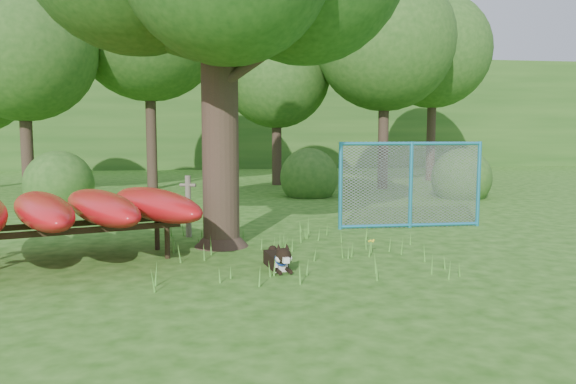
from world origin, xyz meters
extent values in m
plane|color=#205110|center=(0.00, 0.00, 0.00)|extent=(80.00, 80.00, 0.00)
cylinder|color=#32241B|center=(-0.89, 1.78, 2.47)|extent=(0.80, 0.80, 4.93)
cone|color=#32241B|center=(-0.89, 1.78, 0.25)|extent=(1.20, 1.20, 0.49)
cylinder|color=#32241B|center=(-0.33, 1.59, 3.16)|extent=(1.40, 0.21, 1.05)
cylinder|color=#32241B|center=(-1.30, 2.12, 3.55)|extent=(0.89, 0.97, 1.01)
cylinder|color=#685F4E|center=(-1.49, 2.74, 0.59)|extent=(0.14, 0.14, 1.17)
cylinder|color=#685F4E|center=(-1.49, 2.74, 0.99)|extent=(0.32, 0.18, 0.06)
cylinder|color=black|center=(-1.77, 0.93, 0.26)|extent=(0.10, 0.10, 0.52)
cylinder|color=black|center=(-1.98, 1.63, 0.26)|extent=(0.10, 0.10, 0.52)
cube|color=black|center=(-3.06, 0.53, 0.54)|extent=(3.01, 1.00, 0.08)
cube|color=black|center=(-3.28, 1.23, 0.54)|extent=(3.01, 1.00, 0.08)
ellipsoid|color=red|center=(-3.57, 0.76, 0.83)|extent=(1.90, 3.16, 0.50)
ellipsoid|color=red|center=(-2.77, 1.00, 0.83)|extent=(1.99, 3.14, 0.50)
ellipsoid|color=red|center=(-1.98, 1.25, 0.83)|extent=(2.08, 3.11, 0.50)
cube|color=black|center=(-0.15, 0.11, 0.10)|extent=(0.31, 0.63, 0.21)
cube|color=white|center=(-0.11, -0.14, 0.10)|extent=(0.21, 0.15, 0.19)
sphere|color=black|center=(-0.08, -0.30, 0.26)|extent=(0.23, 0.23, 0.23)
cube|color=white|center=(-0.07, -0.40, 0.23)|extent=(0.10, 0.13, 0.08)
sphere|color=white|center=(-0.15, -0.33, 0.23)|extent=(0.10, 0.10, 0.10)
sphere|color=white|center=(-0.01, -0.31, 0.23)|extent=(0.10, 0.10, 0.10)
cone|color=black|center=(-0.15, -0.27, 0.38)|extent=(0.08, 0.10, 0.11)
cone|color=black|center=(-0.03, -0.26, 0.38)|extent=(0.11, 0.11, 0.11)
cylinder|color=black|center=(-0.17, -0.28, 0.04)|extent=(0.10, 0.27, 0.06)
cylinder|color=black|center=(-0.01, -0.26, 0.04)|extent=(0.10, 0.27, 0.06)
sphere|color=black|center=(-0.15, 0.44, 0.19)|extent=(0.14, 0.14, 0.14)
torus|color=#163BAA|center=(-0.09, -0.23, 0.21)|extent=(0.22, 0.09, 0.22)
cylinder|color=teal|center=(1.57, 3.14, 0.90)|extent=(0.08, 0.08, 1.79)
cylinder|color=teal|center=(3.06, 3.13, 0.90)|extent=(0.08, 0.08, 1.79)
cylinder|color=teal|center=(4.56, 3.12, 0.90)|extent=(0.08, 0.08, 1.79)
cylinder|color=teal|center=(3.06, 3.13, 1.75)|extent=(2.99, 0.08, 0.07)
cylinder|color=teal|center=(3.06, 3.13, 0.05)|extent=(2.99, 0.08, 0.07)
plane|color=gray|center=(3.06, 3.13, 0.90)|extent=(2.99, 0.01, 2.99)
cylinder|color=#519932|center=(1.54, 0.85, 0.10)|extent=(0.02, 0.02, 0.20)
sphere|color=yellow|center=(1.54, 0.85, 0.20)|extent=(0.04, 0.04, 0.04)
sphere|color=yellow|center=(1.58, 0.87, 0.21)|extent=(0.04, 0.04, 0.04)
sphere|color=yellow|center=(1.52, 0.88, 0.19)|extent=(0.04, 0.04, 0.04)
sphere|color=yellow|center=(1.56, 0.82, 0.20)|extent=(0.04, 0.04, 0.04)
sphere|color=yellow|center=(1.52, 0.83, 0.21)|extent=(0.04, 0.04, 0.04)
cylinder|color=#32241B|center=(-6.50, 10.00, 2.10)|extent=(0.36, 0.36, 4.20)
sphere|color=#28521A|center=(-6.50, 10.00, 4.50)|extent=(4.40, 4.40, 4.40)
cylinder|color=#32241B|center=(-3.00, 12.00, 2.62)|extent=(0.36, 0.36, 5.25)
sphere|color=#28521A|center=(-3.00, 12.00, 5.62)|extent=(5.20, 5.20, 5.20)
cylinder|color=#32241B|center=(1.50, 13.00, 1.92)|extent=(0.36, 0.36, 3.85)
sphere|color=#28521A|center=(1.50, 13.00, 4.12)|extent=(4.00, 4.00, 4.00)
cylinder|color=#32241B|center=(5.00, 11.00, 2.38)|extent=(0.36, 0.36, 4.76)
sphere|color=#28521A|center=(5.00, 11.00, 5.10)|extent=(4.80, 4.80, 4.80)
cylinder|color=#32241B|center=(8.00, 14.00, 2.45)|extent=(0.36, 0.36, 4.90)
sphere|color=#28521A|center=(8.00, 14.00, 5.25)|extent=(4.60, 4.60, 4.60)
sphere|color=#28521A|center=(-5.00, 7.50, 0.00)|extent=(1.80, 1.80, 1.80)
sphere|color=#28521A|center=(6.50, 8.00, 0.00)|extent=(1.80, 1.80, 1.80)
sphere|color=#28521A|center=(2.00, 9.00, 0.00)|extent=(1.80, 1.80, 1.80)
cube|color=#28521A|center=(0.00, 28.00, 3.00)|extent=(80.00, 12.00, 6.00)
camera|label=1|loc=(-1.14, -7.98, 2.00)|focal=35.00mm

